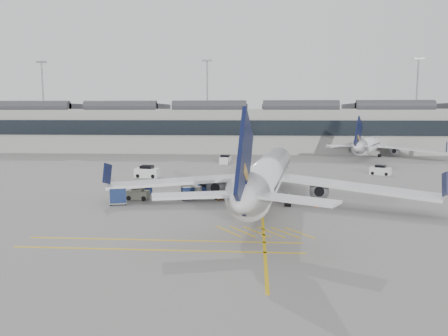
# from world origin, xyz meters

# --- Properties ---
(ground) EXTENTS (220.00, 220.00, 0.00)m
(ground) POSITION_xyz_m (0.00, 0.00, 0.00)
(ground) COLOR gray
(ground) RESTS_ON ground
(terminal) EXTENTS (200.00, 20.45, 12.40)m
(terminal) POSITION_xyz_m (0.00, 71.93, 6.14)
(terminal) COLOR #9E9E99
(terminal) RESTS_ON ground
(light_masts) EXTENTS (113.00, 0.60, 25.45)m
(light_masts) POSITION_xyz_m (-1.67, 86.00, 14.49)
(light_masts) COLOR slate
(light_masts) RESTS_ON ground
(apron_markings) EXTENTS (0.25, 60.00, 0.01)m
(apron_markings) POSITION_xyz_m (10.00, 10.00, 0.01)
(apron_markings) COLOR gold
(apron_markings) RESTS_ON ground
(airliner_main) EXTENTS (36.13, 39.71, 10.59)m
(airliner_main) POSITION_xyz_m (10.55, 5.51, 3.11)
(airliner_main) COLOR silver
(airliner_main) RESTS_ON ground
(airliner_far) EXTENTS (30.15, 33.27, 9.50)m
(airliner_far) POSITION_xyz_m (36.17, 60.51, 2.79)
(airliner_far) COLOR silver
(airliner_far) RESTS_ON ground
(belt_loader) EXTENTS (4.26, 1.57, 1.73)m
(belt_loader) POSITION_xyz_m (3.33, 7.34, 0.51)
(belt_loader) COLOR silver
(belt_loader) RESTS_ON ground
(baggage_cart_a) EXTENTS (1.87, 1.71, 1.60)m
(baggage_cart_a) POSITION_xyz_m (1.39, 6.52, 0.86)
(baggage_cart_a) COLOR gray
(baggage_cart_a) RESTS_ON ground
(baggage_cart_b) EXTENTS (1.84, 1.63, 1.68)m
(baggage_cart_b) POSITION_xyz_m (2.82, 10.57, 0.90)
(baggage_cart_b) COLOR gray
(baggage_cart_b) RESTS_ON ground
(baggage_cart_c) EXTENTS (2.29, 2.07, 2.01)m
(baggage_cart_c) POSITION_xyz_m (-5.89, 3.19, 1.08)
(baggage_cart_c) COLOR gray
(baggage_cart_c) RESTS_ON ground
(baggage_cart_d) EXTENTS (1.86, 1.61, 1.77)m
(baggage_cart_d) POSITION_xyz_m (-4.27, 8.48, 0.95)
(baggage_cart_d) COLOR gray
(baggage_cart_d) RESTS_ON ground
(ramp_agent_a) EXTENTS (0.68, 0.70, 1.62)m
(ramp_agent_a) POSITION_xyz_m (7.30, 7.81, 0.81)
(ramp_agent_a) COLOR #E5530C
(ramp_agent_a) RESTS_ON ground
(ramp_agent_b) EXTENTS (1.18, 1.07, 1.97)m
(ramp_agent_b) POSITION_xyz_m (5.13, 6.16, 0.98)
(ramp_agent_b) COLOR orange
(ramp_agent_b) RESTS_ON ground
(pushback_tug) EXTENTS (2.52, 1.61, 1.38)m
(pushback_tug) POSITION_xyz_m (-4.44, 6.10, 0.61)
(pushback_tug) COLOR #4C4D42
(pushback_tug) RESTS_ON ground
(safety_cone_nose) EXTENTS (0.38, 0.38, 0.52)m
(safety_cone_nose) POSITION_xyz_m (8.79, 23.96, 0.26)
(safety_cone_nose) COLOR #F24C0A
(safety_cone_nose) RESTS_ON ground
(safety_cone_engine) EXTENTS (0.40, 0.40, 0.56)m
(safety_cone_engine) POSITION_xyz_m (15.94, 3.43, 0.28)
(safety_cone_engine) COLOR #F24C0A
(safety_cone_engine) RESTS_ON ground
(service_van_left) EXTENTS (3.83, 2.17, 1.89)m
(service_van_left) POSITION_xyz_m (-7.71, 23.49, 0.85)
(service_van_left) COLOR silver
(service_van_left) RESTS_ON ground
(service_van_mid) EXTENTS (2.20, 3.71, 1.81)m
(service_van_mid) POSITION_xyz_m (3.30, 42.92, 0.81)
(service_van_mid) COLOR silver
(service_van_mid) RESTS_ON ground
(service_van_right) EXTENTS (3.58, 2.90, 1.65)m
(service_van_right) POSITION_xyz_m (29.72, 29.01, 0.74)
(service_van_right) COLOR silver
(service_van_right) RESTS_ON ground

